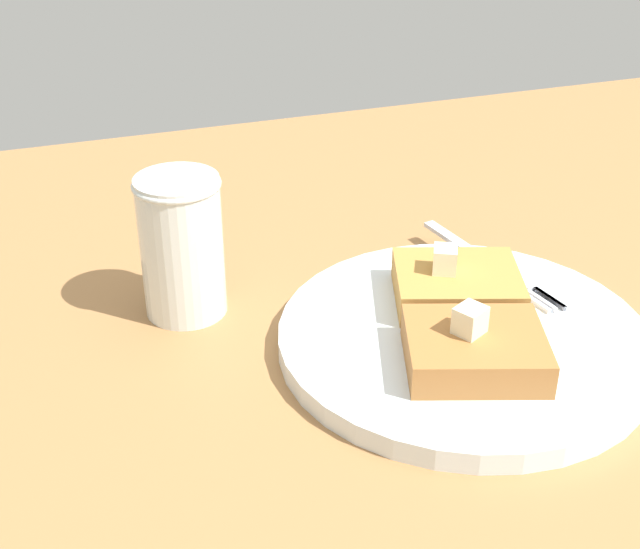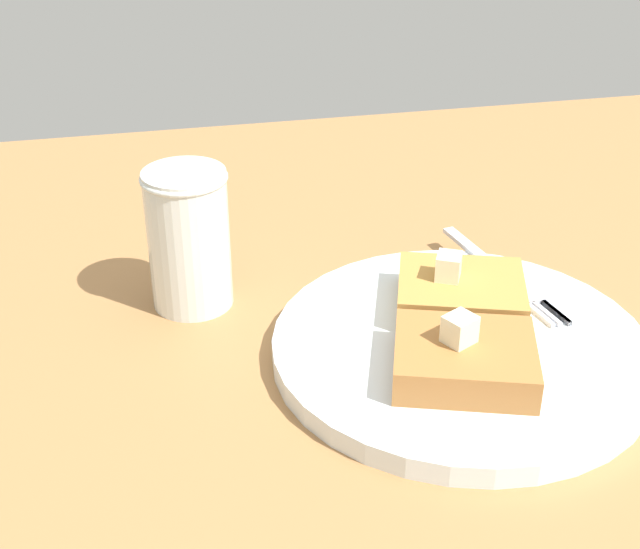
{
  "view_description": "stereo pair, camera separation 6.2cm",
  "coord_description": "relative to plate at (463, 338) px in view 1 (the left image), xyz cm",
  "views": [
    {
      "loc": [
        -47.07,
        33.6,
        38.24
      ],
      "look_at": [
        4.12,
        16.27,
        7.4
      ],
      "focal_mm": 50.0,
      "sensor_mm": 36.0,
      "label": 1
    },
    {
      "loc": [
        -48.72,
        27.61,
        38.24
      ],
      "look_at": [
        4.12,
        16.27,
        7.4
      ],
      "focal_mm": 50.0,
      "sensor_mm": 36.0,
      "label": 2
    }
  ],
  "objects": [
    {
      "name": "syrup_jar",
      "position": [
        11.29,
        17.21,
        4.16
      ],
      "size": [
        6.27,
        6.27,
        10.68
      ],
      "color": "#451C0D",
      "rests_on": "table_surface"
    },
    {
      "name": "fork",
      "position": [
        6.75,
        -6.19,
        0.82
      ],
      "size": [
        15.98,
        4.43,
        0.36
      ],
      "color": "silver",
      "rests_on": "plate"
    },
    {
      "name": "plate",
      "position": [
        0.0,
        0.0,
        0.0
      ],
      "size": [
        25.74,
        25.74,
        1.53
      ],
      "color": "white",
      "rests_on": "table_surface"
    },
    {
      "name": "toast_slice_left",
      "position": [
        -3.86,
        1.27,
        1.82
      ],
      "size": [
        9.95,
        10.79,
        2.36
      ],
      "primitive_type": "cube",
      "rotation": [
        0.0,
        0.0,
        -0.32
      ],
      "color": "#A76B35",
      "rests_on": "plate"
    },
    {
      "name": "toast_slice_middle",
      "position": [
        3.86,
        -1.27,
        1.82
      ],
      "size": [
        9.95,
        10.79,
        2.36
      ],
      "primitive_type": "cube",
      "rotation": [
        0.0,
        0.0,
        -0.32
      ],
      "color": "#BB843D",
      "rests_on": "plate"
    },
    {
      "name": "table_surface",
      "position": [
        1.52,
        -7.67,
        -2.34
      ],
      "size": [
        94.91,
        94.91,
        2.9
      ],
      "primitive_type": "cube",
      "color": "#9F6F41",
      "rests_on": "ground"
    },
    {
      "name": "butter_pat_primary",
      "position": [
        -3.48,
        1.63,
        3.93
      ],
      "size": [
        2.33,
        2.41,
        1.85
      ],
      "primitive_type": "cube",
      "rotation": [
        0.0,
        0.0,
        2.06
      ],
      "color": "#F4EFCA",
      "rests_on": "toast_slice_left"
    },
    {
      "name": "butter_pat_secondary",
      "position": [
        4.31,
        -0.37,
        3.93
      ],
      "size": [
        2.4,
        2.32,
        1.85
      ],
      "primitive_type": "cube",
      "rotation": [
        0.0,
        0.0,
        2.67
      ],
      "color": "#F5E8C3",
      "rests_on": "toast_slice_middle"
    }
  ]
}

